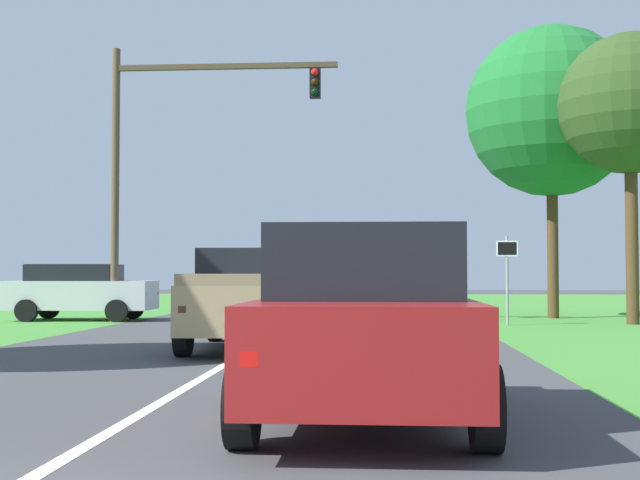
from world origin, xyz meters
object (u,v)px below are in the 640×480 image
(traffic_light, at_px, (169,143))
(oak_tree_right, at_px, (630,105))
(extra_tree_1, at_px, (551,112))
(red_suv_near, at_px, (366,320))
(pickup_truck_lead, at_px, (253,298))
(keep_moving_sign, at_px, (507,268))
(crossing_suv_far, at_px, (80,291))

(traffic_light, relative_size, oak_tree_right, 0.99)
(traffic_light, bearing_deg, extra_tree_1, 14.11)
(red_suv_near, xyz_separation_m, pickup_truck_lead, (-2.34, 7.98, -0.02))
(traffic_light, distance_m, extra_tree_1, 12.41)
(pickup_truck_lead, xyz_separation_m, extra_tree_1, (8.07, 11.92, 5.78))
(oak_tree_right, xyz_separation_m, extra_tree_1, (-1.61, 3.23, 0.42))
(keep_moving_sign, xyz_separation_m, oak_tree_right, (3.65, 0.69, 4.73))
(oak_tree_right, distance_m, crossing_suv_far, 17.44)
(traffic_light, bearing_deg, red_suv_near, -69.74)
(red_suv_near, distance_m, oak_tree_right, 18.99)
(traffic_light, relative_size, crossing_suv_far, 1.85)
(pickup_truck_lead, bearing_deg, crossing_suv_far, 125.49)
(pickup_truck_lead, relative_size, keep_moving_sign, 2.20)
(red_suv_near, height_order, oak_tree_right, oak_tree_right)
(keep_moving_sign, distance_m, crossing_suv_far, 13.02)
(extra_tree_1, bearing_deg, traffic_light, -165.89)
(pickup_truck_lead, distance_m, extra_tree_1, 15.51)
(red_suv_near, bearing_deg, extra_tree_1, 73.94)
(traffic_light, xyz_separation_m, oak_tree_right, (13.58, -0.22, 0.94))
(pickup_truck_lead, distance_m, traffic_light, 10.68)
(oak_tree_right, bearing_deg, keep_moving_sign, -169.23)
(pickup_truck_lead, bearing_deg, oak_tree_right, 41.92)
(traffic_light, relative_size, extra_tree_1, 0.87)
(red_suv_near, height_order, extra_tree_1, extra_tree_1)
(crossing_suv_far, bearing_deg, keep_moving_sign, -7.23)
(traffic_light, bearing_deg, crossing_suv_far, 166.34)
(red_suv_near, bearing_deg, pickup_truck_lead, 106.34)
(traffic_light, xyz_separation_m, keep_moving_sign, (9.93, -0.91, -3.79))
(keep_moving_sign, bearing_deg, traffic_light, 174.74)
(red_suv_near, xyz_separation_m, traffic_light, (-6.24, 16.89, 4.40))
(keep_moving_sign, bearing_deg, crossing_suv_far, 172.77)
(traffic_light, height_order, crossing_suv_far, traffic_light)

